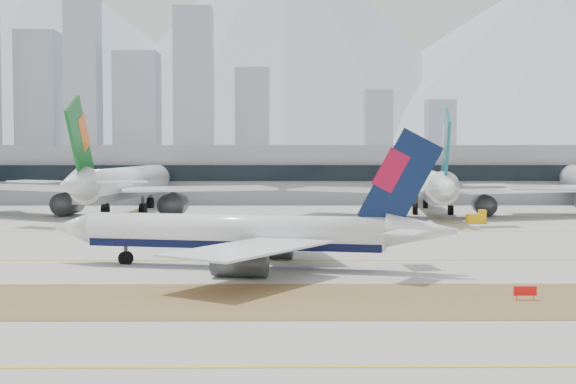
{
  "coord_description": "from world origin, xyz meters",
  "views": [
    {
      "loc": [
        -3.8,
        -107.42,
        14.66
      ],
      "look_at": [
        -2.9,
        18.0,
        7.5
      ],
      "focal_mm": 50.0,
      "sensor_mm": 36.0,
      "label": 1
    }
  ],
  "objects_px": {
    "widebody_eva": "(122,185)",
    "terminal": "(296,172)",
    "widebody_cathay": "(434,188)",
    "taxiing_airliner": "(249,234)"
  },
  "relations": [
    {
      "from": "widebody_eva",
      "to": "terminal",
      "type": "relative_size",
      "value": 0.24
    },
    {
      "from": "widebody_cathay",
      "to": "widebody_eva",
      "type": "bearing_deg",
      "value": 95.61
    },
    {
      "from": "widebody_eva",
      "to": "terminal",
      "type": "distance_m",
      "value": 64.76
    },
    {
      "from": "taxiing_airliner",
      "to": "widebody_cathay",
      "type": "bearing_deg",
      "value": -104.45
    },
    {
      "from": "taxiing_airliner",
      "to": "widebody_eva",
      "type": "distance_m",
      "value": 79.36
    },
    {
      "from": "widebody_eva",
      "to": "widebody_cathay",
      "type": "xyz_separation_m",
      "value": [
        66.25,
        0.62,
        -0.56
      ]
    },
    {
      "from": "taxiing_airliner",
      "to": "widebody_eva",
      "type": "height_order",
      "value": "widebody_eva"
    },
    {
      "from": "taxiing_airliner",
      "to": "terminal",
      "type": "xyz_separation_m",
      "value": [
        7.84,
        126.07,
        3.4
      ]
    },
    {
      "from": "widebody_cathay",
      "to": "terminal",
      "type": "xyz_separation_m",
      "value": [
        -28.49,
        51.98,
        1.62
      ]
    },
    {
      "from": "taxiing_airliner",
      "to": "widebody_cathay",
      "type": "distance_m",
      "value": 82.53
    }
  ]
}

